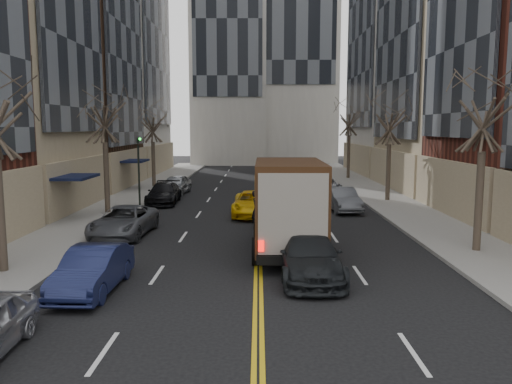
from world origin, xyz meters
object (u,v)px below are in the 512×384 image
at_px(taxi, 253,204).
at_px(pedestrian, 257,210).
at_px(ups_truck, 288,207).
at_px(observer_sedan, 309,256).

relative_size(taxi, pedestrian, 2.59).
height_order(ups_truck, taxi, ups_truck).
xyz_separation_m(ups_truck, observer_sedan, (0.53, -3.29, -1.16)).
xyz_separation_m(ups_truck, pedestrian, (-1.29, 4.85, -0.93)).
xyz_separation_m(observer_sedan, pedestrian, (-1.82, 8.14, 0.23)).
xyz_separation_m(taxi, pedestrian, (0.21, -3.77, 0.27)).
bearing_deg(ups_truck, observer_sedan, -80.25).
bearing_deg(observer_sedan, ups_truck, 98.58).
distance_m(observer_sedan, pedestrian, 8.35).
relative_size(ups_truck, observer_sedan, 1.36).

